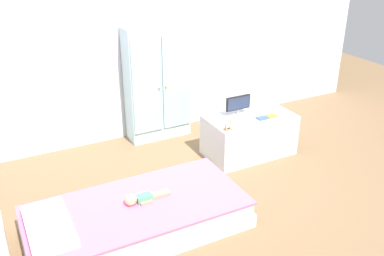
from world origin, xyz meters
name	(u,v)px	position (x,y,z in m)	size (l,w,h in m)	color
ground_plane	(202,197)	(0.00, 0.00, -0.01)	(10.00, 10.00, 0.02)	brown
back_wall	(136,22)	(0.00, 1.57, 1.35)	(6.40, 0.05, 2.70)	silver
bed	(138,217)	(-0.71, -0.18, 0.12)	(1.80, 0.87, 0.25)	white
pillow	(49,226)	(-1.41, -0.18, 0.28)	(0.32, 0.62, 0.06)	silver
doll	(139,199)	(-0.68, -0.16, 0.28)	(0.39, 0.13, 0.10)	#4CA375
wardrobe	(157,83)	(0.15, 1.39, 0.67)	(0.73, 0.32, 1.34)	silver
tv_stand	(249,135)	(0.86, 0.51, 0.23)	(0.95, 0.54, 0.46)	silver
tv_monitor	(238,104)	(0.76, 0.60, 0.58)	(0.29, 0.10, 0.22)	#99999E
rocking_horse_toy	(229,125)	(0.47, 0.32, 0.51)	(0.10, 0.04, 0.12)	#8E6642
book_blue	(262,118)	(0.93, 0.39, 0.46)	(0.11, 0.09, 0.01)	blue
book_orange	(272,116)	(1.06, 0.39, 0.46)	(0.11, 0.09, 0.01)	orange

